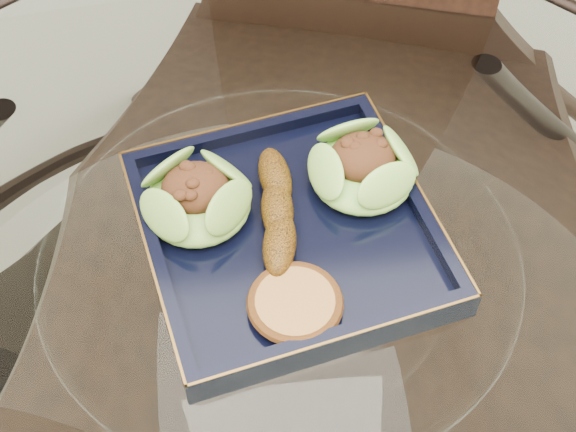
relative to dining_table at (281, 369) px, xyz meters
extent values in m
cylinder|color=white|center=(0.00, 0.00, 0.16)|extent=(1.10, 1.10, 0.01)
torus|color=black|center=(0.00, 0.00, 0.16)|extent=(1.13, 1.13, 0.02)
cylinder|color=black|center=(0.28, 0.28, -0.22)|extent=(0.04, 0.04, 0.75)
cylinder|color=black|center=(-0.28, 0.28, -0.22)|extent=(0.04, 0.04, 0.75)
cube|color=#321B10|center=(0.09, 0.27, -0.16)|extent=(0.49, 0.49, 0.04)
cube|color=#321B10|center=(0.14, 0.43, 0.08)|extent=(0.36, 0.15, 0.42)
cylinder|color=#321B10|center=(-0.13, 0.16, -0.39)|extent=(0.03, 0.03, 0.41)
cylinder|color=#321B10|center=(-0.02, 0.48, -0.39)|extent=(0.03, 0.03, 0.41)
cylinder|color=#321B10|center=(0.30, 0.37, -0.39)|extent=(0.03, 0.03, 0.41)
cube|color=black|center=(0.01, 0.06, 0.17)|extent=(0.32, 0.32, 0.02)
ellipsoid|color=#4E8B28|center=(-0.07, 0.09, 0.20)|extent=(0.13, 0.13, 0.04)
ellipsoid|color=#5EA530|center=(0.10, 0.10, 0.20)|extent=(0.12, 0.12, 0.04)
ellipsoid|color=#6B3F0B|center=(0.01, 0.07, 0.20)|extent=(0.04, 0.15, 0.03)
cylinder|color=#AE6F3A|center=(0.01, -0.03, 0.19)|extent=(0.10, 0.10, 0.01)
camera|label=1|loc=(-0.05, -0.39, 0.80)|focal=50.00mm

